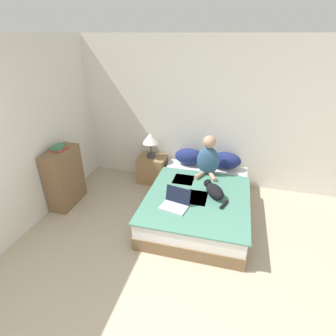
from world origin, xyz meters
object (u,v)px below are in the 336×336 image
object	(u,v)px
cat_tabby	(214,191)
book_stack_top	(59,148)
pillow_far	(226,160)
person_sitting	(208,158)
table_lamp	(150,140)
bookshelf	(65,177)
nightstand	(152,169)
laptop_open	(175,203)
bed	(199,202)
pillow_near	(189,156)

from	to	relation	value
cat_tabby	book_stack_top	xyz separation A→B (m)	(-2.37, -0.14, 0.47)
pillow_far	person_sitting	bearing A→B (deg)	-132.85
table_lamp	bookshelf	bearing A→B (deg)	-137.26
cat_tabby	book_stack_top	bearing A→B (deg)	54.83
pillow_far	book_stack_top	distance (m)	2.74
nightstand	laptop_open	bearing A→B (deg)	-60.04
bed	nightstand	xyz separation A→B (m)	(-1.01, 0.81, 0.04)
pillow_far	book_stack_top	xyz separation A→B (m)	(-2.47, -1.10, 0.42)
book_stack_top	bookshelf	bearing A→B (deg)	-60.12
pillow_far	person_sitting	xyz separation A→B (m)	(-0.28, -0.30, 0.15)
cat_tabby	laptop_open	world-z (taller)	laptop_open
nightstand	book_stack_top	distance (m)	1.72
cat_tabby	book_stack_top	world-z (taller)	book_stack_top
pillow_near	pillow_far	xyz separation A→B (m)	(0.65, 0.00, 0.00)
bookshelf	book_stack_top	bearing A→B (deg)	119.88
bed	laptop_open	world-z (taller)	laptop_open
person_sitting	laptop_open	bearing A→B (deg)	-106.38
bed	table_lamp	xyz separation A→B (m)	(-1.02, 0.79, 0.64)
pillow_far	person_sitting	world-z (taller)	person_sitting
person_sitting	cat_tabby	xyz separation A→B (m)	(0.18, -0.66, -0.20)
bookshelf	laptop_open	bearing A→B (deg)	-7.24
bookshelf	pillow_far	bearing A→B (deg)	24.04
bed	person_sitting	xyz separation A→B (m)	(0.04, 0.55, 0.51)
pillow_far	laptop_open	distance (m)	1.47
pillow_near	table_lamp	xyz separation A→B (m)	(-0.70, -0.06, 0.27)
nightstand	pillow_far	bearing A→B (deg)	1.84
person_sitting	cat_tabby	bearing A→B (deg)	-74.80
laptop_open	table_lamp	world-z (taller)	table_lamp
nightstand	bookshelf	world-z (taller)	bookshelf
bed	table_lamp	world-z (taller)	table_lamp
person_sitting	nightstand	bearing A→B (deg)	166.24
nightstand	bookshelf	distance (m)	1.57
bookshelf	person_sitting	bearing A→B (deg)	20.08
pillow_far	nightstand	distance (m)	1.37
pillow_near	pillow_far	world-z (taller)	same
person_sitting	table_lamp	xyz separation A→B (m)	(-1.07, 0.24, 0.13)
bed	laptop_open	bearing A→B (deg)	-118.23
laptop_open	book_stack_top	bearing A→B (deg)	-175.29
cat_tabby	nightstand	world-z (taller)	cat_tabby
pillow_near	pillow_far	distance (m)	0.65
pillow_near	person_sitting	bearing A→B (deg)	-39.42
nightstand	cat_tabby	bearing A→B (deg)	-36.65
bed	pillow_far	bearing A→B (deg)	69.25
person_sitting	pillow_near	bearing A→B (deg)	140.58
person_sitting	book_stack_top	xyz separation A→B (m)	(-2.19, -0.80, 0.27)
laptop_open	nightstand	size ratio (longest dim) A/B	0.81
cat_tabby	bookshelf	xyz separation A→B (m)	(-2.37, -0.14, -0.05)
laptop_open	bed	bearing A→B (deg)	73.84
person_sitting	book_stack_top	world-z (taller)	person_sitting
bookshelf	book_stack_top	world-z (taller)	book_stack_top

